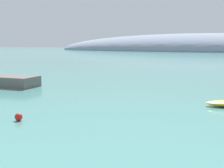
{
  "coord_description": "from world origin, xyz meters",
  "views": [
    {
      "loc": [
        18.36,
        -8.99,
        6.84
      ],
      "look_at": [
        2.31,
        27.48,
        1.24
      ],
      "focal_mm": 48.19,
      "sensor_mm": 36.0,
      "label": 1
    }
  ],
  "objects": [
    {
      "name": "distant_ridge",
      "position": [
        -10.08,
        225.71,
        0.0
      ],
      "size": [
        241.71,
        67.34,
        26.41
      ],
      "primitive_type": "ellipsoid",
      "color": "gray",
      "rests_on": "ground"
    },
    {
      "name": "mooring_buoy_red",
      "position": [
        0.56,
        11.14,
        0.34
      ],
      "size": [
        0.67,
        0.67,
        0.67
      ],
      "primitive_type": "sphere",
      "color": "red",
      "rests_on": "water"
    }
  ]
}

